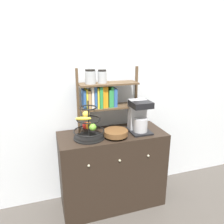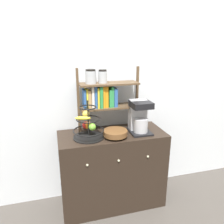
{
  "view_description": "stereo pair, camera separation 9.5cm",
  "coord_description": "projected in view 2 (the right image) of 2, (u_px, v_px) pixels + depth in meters",
  "views": [
    {
      "loc": [
        -0.64,
        -1.75,
        1.73
      ],
      "look_at": [
        -0.0,
        0.23,
        1.08
      ],
      "focal_mm": 35.0,
      "sensor_mm": 36.0,
      "label": 1
    },
    {
      "loc": [
        -0.55,
        -1.78,
        1.73
      ],
      "look_at": [
        -0.0,
        0.23,
        1.08
      ],
      "focal_mm": 35.0,
      "sensor_mm": 36.0,
      "label": 2
    }
  ],
  "objects": [
    {
      "name": "ground_plane",
      "position": [
        118.0,
        216.0,
        2.29
      ],
      "size": [
        12.0,
        12.0,
        0.0
      ],
      "primitive_type": "plane",
      "color": "#47423D"
    },
    {
      "name": "wall_back",
      "position": [
        105.0,
        85.0,
        2.38
      ],
      "size": [
        7.0,
        0.05,
        2.6
      ],
      "primitive_type": "cube",
      "color": "silver",
      "rests_on": "ground_plane"
    },
    {
      "name": "sideboard",
      "position": [
        112.0,
        169.0,
        2.38
      ],
      "size": [
        1.11,
        0.49,
        0.84
      ],
      "color": "black",
      "rests_on": "ground_plane"
    },
    {
      "name": "coffee_maker",
      "position": [
        139.0,
        116.0,
        2.26
      ],
      "size": [
        0.21,
        0.25,
        0.34
      ],
      "color": "black",
      "rests_on": "sideboard"
    },
    {
      "name": "fruit_stand",
      "position": [
        88.0,
        126.0,
        2.13
      ],
      "size": [
        0.31,
        0.31,
        0.38
      ],
      "color": "black",
      "rests_on": "sideboard"
    },
    {
      "name": "wooden_bowl",
      "position": [
        115.0,
        133.0,
        2.15
      ],
      "size": [
        0.24,
        0.24,
        0.07
      ],
      "color": "brown",
      "rests_on": "sideboard"
    },
    {
      "name": "shelf_hutch",
      "position": [
        102.0,
        93.0,
        2.24
      ],
      "size": [
        0.65,
        0.2,
        0.66
      ],
      "color": "brown",
      "rests_on": "sideboard"
    }
  ]
}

